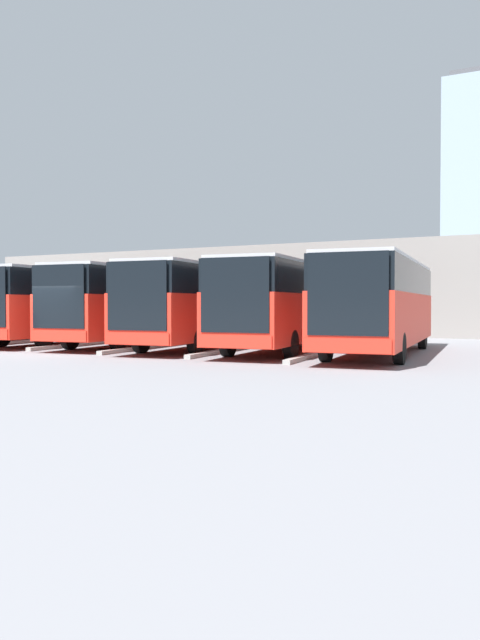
{
  "coord_description": "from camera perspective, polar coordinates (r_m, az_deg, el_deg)",
  "views": [
    {
      "loc": [
        -16.7,
        17.29,
        1.81
      ],
      "look_at": [
        -5.06,
        -5.72,
        1.18
      ],
      "focal_mm": 35.0,
      "sensor_mm": 36.0,
      "label": 1
    }
  ],
  "objects": [
    {
      "name": "bus_2",
      "position": [
        26.21,
        -2.93,
        1.58
      ],
      "size": [
        3.58,
        11.66,
        3.4
      ],
      "rotation": [
        0.0,
        0.0,
        0.09
      ],
      "color": "red",
      "rests_on": "ground_plane"
    },
    {
      "name": "bus_5",
      "position": [
        33.2,
        -19.62,
        1.46
      ],
      "size": [
        3.58,
        11.66,
        3.4
      ],
      "rotation": [
        0.0,
        0.0,
        0.09
      ],
      "color": "red",
      "rests_on": "ground_plane"
    },
    {
      "name": "curb_divider_0",
      "position": [
        22.12,
        6.98,
        -3.11
      ],
      "size": [
        0.85,
        6.97,
        0.15
      ],
      "primitive_type": "cube",
      "rotation": [
        0.0,
        0.0,
        0.09
      ],
      "color": "#9E9E99",
      "rests_on": "ground_plane"
    },
    {
      "name": "curb_divider_4",
      "position": [
        30.69,
        -19.64,
        -1.93
      ],
      "size": [
        0.85,
        6.97,
        0.15
      ],
      "primitive_type": "cube",
      "rotation": [
        0.0,
        0.0,
        0.09
      ],
      "color": "#9E9E99",
      "rests_on": "ground_plane"
    },
    {
      "name": "office_tower",
      "position": [
        231.05,
        20.02,
        10.77
      ],
      "size": [
        15.03,
        15.03,
        80.79
      ],
      "color": "#93A8B7",
      "rests_on": "ground_plane"
    },
    {
      "name": "bus_0",
      "position": [
        23.14,
        12.72,
        1.57
      ],
      "size": [
        3.58,
        11.66,
        3.4
      ],
      "rotation": [
        0.0,
        0.0,
        0.09
      ],
      "color": "red",
      "rests_on": "ground_plane"
    },
    {
      "name": "bus_3",
      "position": [
        28.41,
        -9.16,
        1.55
      ],
      "size": [
        3.58,
        11.66,
        3.4
      ],
      "rotation": [
        0.0,
        0.0,
        0.09
      ],
      "color": "red",
      "rests_on": "ground_plane"
    },
    {
      "name": "bus_4",
      "position": [
        30.57,
        -14.98,
        1.51
      ],
      "size": [
        3.58,
        11.66,
        3.4
      ],
      "rotation": [
        0.0,
        0.0,
        0.09
      ],
      "color": "red",
      "rests_on": "ground_plane"
    },
    {
      "name": "curb_divider_3",
      "position": [
        28.28,
        -14.2,
        -2.16
      ],
      "size": [
        0.85,
        6.97,
        0.15
      ],
      "primitive_type": "cube",
      "rotation": [
        0.0,
        0.0,
        0.09
      ],
      "color": "#9E9E99",
      "rests_on": "ground_plane"
    },
    {
      "name": "curb_divider_2",
      "position": [
        25.82,
        -8.36,
        -2.47
      ],
      "size": [
        0.85,
        6.97,
        0.15
      ],
      "primitive_type": "cube",
      "rotation": [
        0.0,
        0.0,
        0.09
      ],
      "color": "#9E9E99",
      "rests_on": "ground_plane"
    },
    {
      "name": "ground_plane",
      "position": [
        24.1,
        -17.14,
        -2.97
      ],
      "size": [
        600.0,
        600.0,
        0.0
      ],
      "primitive_type": "plane",
      "color": "gray"
    },
    {
      "name": "curb_divider_1",
      "position": [
        23.9,
        -1.11,
        -2.77
      ],
      "size": [
        0.85,
        6.97,
        0.15
      ],
      "primitive_type": "cube",
      "rotation": [
        0.0,
        0.0,
        0.09
      ],
      "color": "#9E9E99",
      "rests_on": "ground_plane"
    },
    {
      "name": "bus_1",
      "position": [
        24.6,
        4.55,
        1.59
      ],
      "size": [
        3.58,
        11.66,
        3.4
      ],
      "rotation": [
        0.0,
        0.0,
        0.09
      ],
      "color": "red",
      "rests_on": "ground_plane"
    },
    {
      "name": "station_building",
      "position": [
        43.43,
        4.22,
        2.68
      ],
      "size": [
        42.41,
        13.48,
        5.5
      ],
      "color": "gray",
      "rests_on": "ground_plane"
    }
  ]
}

